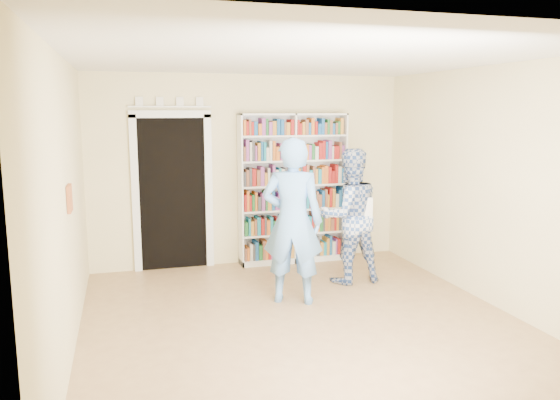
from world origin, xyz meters
name	(u,v)px	position (x,y,z in m)	size (l,w,h in m)	color
floor	(305,325)	(0.00, 0.00, 0.00)	(5.00, 5.00, 0.00)	#916A46
ceiling	(307,58)	(0.00, 0.00, 2.70)	(5.00, 5.00, 0.00)	white
wall_back	(250,170)	(0.00, 2.50, 1.35)	(4.50, 4.50, 0.00)	beige
wall_left	(66,208)	(-2.25, 0.00, 1.35)	(5.00, 5.00, 0.00)	beige
wall_right	(497,188)	(2.25, 0.00, 1.35)	(5.00, 5.00, 0.00)	beige
bookshelf	(293,188)	(0.60, 2.34, 1.09)	(1.57, 0.29, 2.16)	white
doorway	(172,185)	(-1.10, 2.48, 1.18)	(1.10, 0.08, 2.43)	black
wall_art	(70,198)	(-2.23, 0.20, 1.40)	(0.03, 0.25, 0.25)	brown
man_blue	(292,221)	(0.08, 0.71, 0.95)	(0.70, 0.46, 1.91)	#679EE5
man_plaid	(349,216)	(1.01, 1.24, 0.86)	(0.84, 0.65, 1.73)	#2F4E92
paper_sheet	(365,209)	(1.12, 1.02, 0.99)	(0.21, 0.01, 0.29)	white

